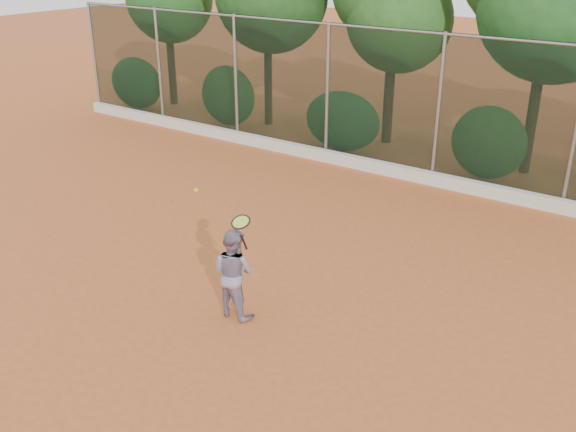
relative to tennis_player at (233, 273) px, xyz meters
The scene contains 6 objects.
ground 0.78m from the tennis_player, 63.48° to the left, with size 80.00×80.00×0.00m, color #BD5D2C.
concrete_curb 7.10m from the tennis_player, 88.95° to the left, with size 24.00×0.20×0.30m, color silver.
tennis_player is the anchor object (origin of this frame).
chainlink_fence 7.35m from the tennis_player, 88.98° to the left, with size 24.09×0.09×3.50m.
tennis_racket 0.91m from the tennis_player, 11.63° to the right, with size 0.31×0.30×0.56m.
tennis_ball_in_flight 1.42m from the tennis_player, 165.50° to the left, with size 0.07×0.07×0.07m.
Camera 1 is at (5.49, -6.80, 5.44)m, focal length 40.00 mm.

